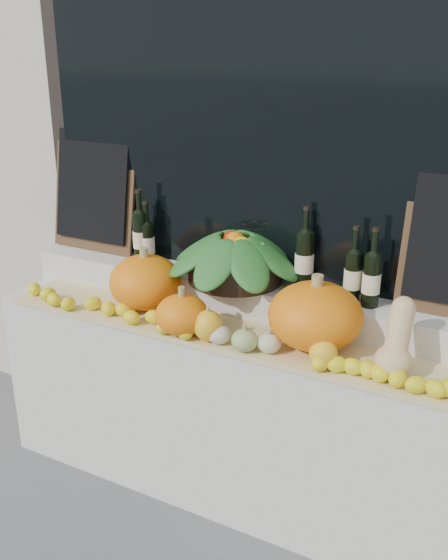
# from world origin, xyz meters

# --- Properties ---
(storefront_facade) EXTENTS (7.00, 0.94, 4.50)m
(storefront_facade) POSITION_xyz_m (0.00, 2.25, 2.25)
(storefront_facade) COLOR beige
(storefront_facade) RESTS_ON ground
(display_sill) EXTENTS (2.30, 0.55, 0.88)m
(display_sill) POSITION_xyz_m (0.00, 1.52, 0.44)
(display_sill) COLOR silver
(display_sill) RESTS_ON ground
(rear_tier) EXTENTS (2.30, 0.25, 0.16)m
(rear_tier) POSITION_xyz_m (0.00, 1.68, 0.96)
(rear_tier) COLOR silver
(rear_tier) RESTS_ON display_sill
(straw_bedding) EXTENTS (2.10, 0.32, 0.02)m
(straw_bedding) POSITION_xyz_m (0.00, 1.40, 0.89)
(straw_bedding) COLOR tan
(straw_bedding) RESTS_ON display_sill
(pumpkin_left) EXTENTS (0.43, 0.43, 0.25)m
(pumpkin_left) POSITION_xyz_m (-0.42, 1.46, 1.03)
(pumpkin_left) COLOR orange
(pumpkin_left) RESTS_ON straw_bedding
(pumpkin_right) EXTENTS (0.49, 0.49, 0.27)m
(pumpkin_right) POSITION_xyz_m (0.42, 1.45, 1.04)
(pumpkin_right) COLOR orange
(pumpkin_right) RESTS_ON straw_bedding
(pumpkin_center) EXTENTS (0.26, 0.26, 0.17)m
(pumpkin_center) POSITION_xyz_m (-0.12, 1.30, 0.99)
(pumpkin_center) COLOR orange
(pumpkin_center) RESTS_ON straw_bedding
(butternut_squash) EXTENTS (0.14, 0.21, 0.29)m
(butternut_squash) POSITION_xyz_m (0.76, 1.38, 1.03)
(butternut_squash) COLOR #D8B77F
(butternut_squash) RESTS_ON straw_bedding
(decorative_gourds) EXTENTS (0.74, 0.14, 0.16)m
(decorative_gourds) POSITION_xyz_m (0.15, 1.29, 0.96)
(decorative_gourds) COLOR #3A6D20
(decorative_gourds) RESTS_ON straw_bedding
(lemon_heap) EXTENTS (2.20, 0.16, 0.06)m
(lemon_heap) POSITION_xyz_m (0.00, 1.29, 0.94)
(lemon_heap) COLOR yellow
(lemon_heap) RESTS_ON straw_bedding
(produce_bowl) EXTENTS (0.67, 0.67, 0.24)m
(produce_bowl) POSITION_xyz_m (-0.05, 1.66, 1.16)
(produce_bowl) COLOR black
(produce_bowl) RESTS_ON rear_tier
(wine_bottle_far_left) EXTENTS (0.08, 0.08, 0.37)m
(wine_bottle_far_left) POSITION_xyz_m (-0.59, 1.67, 1.17)
(wine_bottle_far_left) COLOR black
(wine_bottle_far_left) RESTS_ON rear_tier
(wine_bottle_near_left) EXTENTS (0.08, 0.08, 0.31)m
(wine_bottle_near_left) POSITION_xyz_m (-0.56, 1.68, 1.14)
(wine_bottle_near_left) COLOR black
(wine_bottle_near_left) RESTS_ON rear_tier
(wine_bottle_tall) EXTENTS (0.08, 0.08, 0.38)m
(wine_bottle_tall) POSITION_xyz_m (0.26, 1.71, 1.18)
(wine_bottle_tall) COLOR black
(wine_bottle_tall) RESTS_ON rear_tier
(wine_bottle_near_right) EXTENTS (0.08, 0.08, 0.33)m
(wine_bottle_near_right) POSITION_xyz_m (0.49, 1.68, 1.15)
(wine_bottle_near_right) COLOR black
(wine_bottle_near_right) RESTS_ON rear_tier
(wine_bottle_far_right) EXTENTS (0.08, 0.08, 0.34)m
(wine_bottle_far_right) POSITION_xyz_m (0.58, 1.65, 1.16)
(wine_bottle_far_right) COLOR black
(wine_bottle_far_right) RESTS_ON rear_tier
(chalkboard_left) EXTENTS (0.50, 0.14, 0.61)m
(chalkboard_left) POSITION_xyz_m (-0.92, 1.74, 1.36)
(chalkboard_left) COLOR #4C331E
(chalkboard_left) RESTS_ON rear_tier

